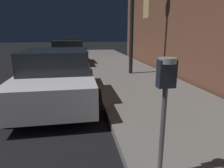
% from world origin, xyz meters
% --- Properties ---
extents(sidewalk, '(3.20, 36.00, 0.15)m').
position_xyz_m(sidewalk, '(5.60, 0.00, 0.07)').
color(sidewalk, slate).
rests_on(sidewalk, ground).
extents(parking_meter, '(0.19, 0.19, 1.46)m').
position_xyz_m(parking_meter, '(4.33, -0.90, 1.25)').
color(parking_meter, '#59595B').
rests_on(parking_meter, sidewalk).
extents(car_white, '(2.08, 4.02, 1.43)m').
position_xyz_m(car_white, '(2.85, 2.57, 0.70)').
color(car_white, silver).
rests_on(car_white, ground).
extents(car_black, '(2.30, 4.45, 1.43)m').
position_xyz_m(car_black, '(2.85, 9.32, 0.70)').
color(car_black, black).
rests_on(car_black, ground).
extents(car_yellow_cab, '(2.01, 4.37, 1.43)m').
position_xyz_m(car_yellow_cab, '(2.85, 16.07, 0.70)').
color(car_yellow_cab, gold).
rests_on(car_yellow_cab, ground).
extents(car_silver, '(2.23, 4.38, 1.43)m').
position_xyz_m(car_silver, '(2.85, 21.99, 0.71)').
color(car_silver, '#B7B7BF').
rests_on(car_silver, ground).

